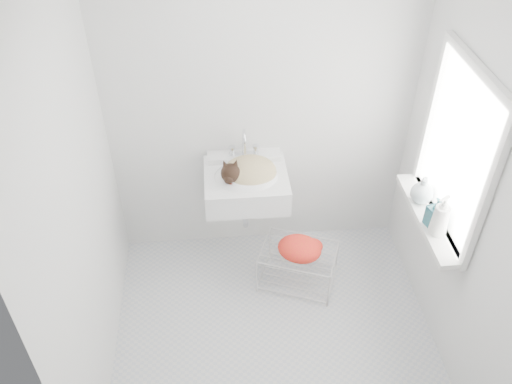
{
  "coord_description": "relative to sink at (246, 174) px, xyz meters",
  "views": [
    {
      "loc": [
        -0.34,
        -2.28,
        3.16
      ],
      "look_at": [
        -0.08,
        0.5,
        0.88
      ],
      "focal_mm": 37.72,
      "sensor_mm": 36.0,
      "label": 1
    }
  ],
  "objects": [
    {
      "name": "right_wall",
      "position": [
        1.23,
        -0.74,
        0.4
      ],
      "size": [
        0.02,
        2.0,
        2.5
      ],
      "primitive_type": "cube",
      "color": "silver",
      "rests_on": "ground"
    },
    {
      "name": "back_wall",
      "position": [
        0.13,
        0.26,
        0.4
      ],
      "size": [
        2.2,
        0.02,
        2.5
      ],
      "primitive_type": "cube",
      "color": "silver",
      "rests_on": "ground"
    },
    {
      "name": "floor",
      "position": [
        0.13,
        -0.74,
        -0.85
      ],
      "size": [
        2.2,
        2.0,
        0.02
      ],
      "primitive_type": "cube",
      "color": "silver",
      "rests_on": "ground"
    },
    {
      "name": "cat",
      "position": [
        0.01,
        -0.02,
        0.04
      ],
      "size": [
        0.43,
        0.36,
        0.25
      ],
      "rotation": [
        0.0,
        0.0,
        0.13
      ],
      "color": "#CBB77F",
      "rests_on": "sink"
    },
    {
      "name": "sink",
      "position": [
        0.0,
        0.0,
        0.0
      ],
      "size": [
        0.59,
        0.52,
        0.24
      ],
      "primitive_type": "cube",
      "color": "white",
      "rests_on": "back_wall"
    },
    {
      "name": "windowsill",
      "position": [
        1.14,
        -0.54,
        -0.02
      ],
      "size": [
        0.16,
        0.88,
        0.04
      ],
      "primitive_type": "cube",
      "color": "white",
      "rests_on": "right_wall"
    },
    {
      "name": "window_frame",
      "position": [
        1.2,
        -0.54,
        0.5
      ],
      "size": [
        0.04,
        0.9,
        1.1
      ],
      "primitive_type": "cube",
      "color": "white",
      "rests_on": "right_wall"
    },
    {
      "name": "bottle_c",
      "position": [
        1.13,
        -0.39,
        0.0
      ],
      "size": [
        0.21,
        0.21,
        0.2
      ],
      "primitive_type": "imported",
      "rotation": [
        0.0,
        0.0,
        5.65
      ],
      "color": "silver",
      "rests_on": "windowsill"
    },
    {
      "name": "towel",
      "position": [
        0.36,
        -0.32,
        -0.5
      ],
      "size": [
        0.39,
        0.34,
        0.13
      ],
      "primitive_type": "ellipsoid",
      "rotation": [
        0.0,
        0.0,
        -0.4
      ],
      "color": "#DB570F",
      "rests_on": "wire_rack"
    },
    {
      "name": "bottle_b",
      "position": [
        1.13,
        -0.63,
        0.0
      ],
      "size": [
        0.12,
        0.12,
        0.21
      ],
      "primitive_type": "imported",
      "rotation": [
        0.0,
        0.0,
        0.27
      ],
      "color": "#26646F",
      "rests_on": "windowsill"
    },
    {
      "name": "wire_rack",
      "position": [
        0.37,
        -0.27,
        -0.7
      ],
      "size": [
        0.64,
        0.54,
        0.32
      ],
      "primitive_type": "cube",
      "rotation": [
        0.0,
        0.0,
        -0.37
      ],
      "color": "silver",
      "rests_on": "floor"
    },
    {
      "name": "left_wall",
      "position": [
        -0.97,
        -0.74,
        0.4
      ],
      "size": [
        0.02,
        2.0,
        2.5
      ],
      "primitive_type": "cube",
      "color": "silver",
      "rests_on": "ground"
    },
    {
      "name": "bottle_a",
      "position": [
        1.13,
        -0.71,
        0.0
      ],
      "size": [
        0.13,
        0.13,
        0.25
      ],
      "primitive_type": "imported",
      "rotation": [
        0.0,
        0.0,
        5.2
      ],
      "color": "white",
      "rests_on": "windowsill"
    },
    {
      "name": "faucet",
      "position": [
        0.0,
        0.18,
        0.14
      ],
      "size": [
        0.22,
        0.15,
        0.22
      ],
      "primitive_type": null,
      "color": "silver",
      "rests_on": "sink"
    },
    {
      "name": "window_glass",
      "position": [
        1.22,
        -0.54,
        0.5
      ],
      "size": [
        0.01,
        0.8,
        1.0
      ],
      "primitive_type": "cube",
      "color": "white",
      "rests_on": "right_wall"
    }
  ]
}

